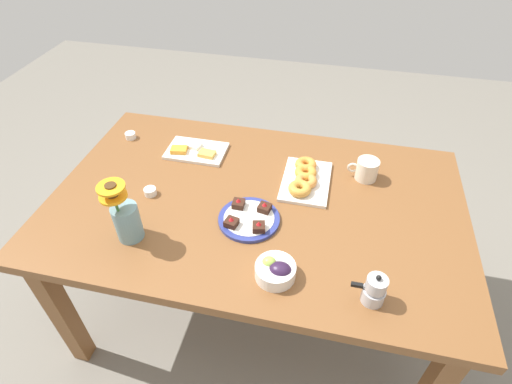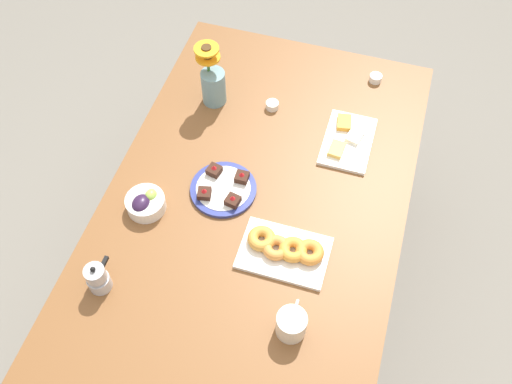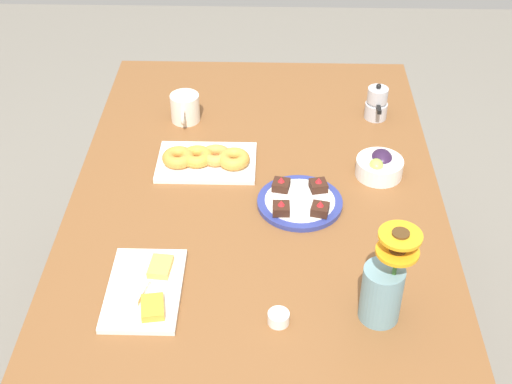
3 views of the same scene
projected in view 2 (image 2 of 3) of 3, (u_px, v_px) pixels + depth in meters
The scene contains 11 objects.
ground_plane at pixel (256, 290), 2.54m from camera, with size 6.00×6.00×0.00m, color slate.
dining_table at pixel (256, 212), 2.00m from camera, with size 1.60×1.00×0.74m.
coffee_mug at pixel (291, 324), 1.63m from camera, with size 0.12×0.09×0.09m.
grape_bowl at pixel (145, 203), 1.88m from camera, with size 0.13×0.13×0.07m.
cheese_platter at pixel (347, 140), 2.06m from camera, with size 0.26×0.17×0.03m.
croissant_platter at pixel (285, 249), 1.79m from camera, with size 0.19×0.28×0.05m.
jam_cup_honey at pixel (272, 105), 2.15m from camera, with size 0.05×0.05×0.03m.
jam_cup_berry at pixel (376, 78), 2.23m from camera, with size 0.05×0.05×0.03m.
dessert_plate at pixel (224, 188), 1.94m from camera, with size 0.23×0.23×0.05m.
flower_vase at pixel (213, 83), 2.11m from camera, with size 0.10×0.11×0.25m.
moka_pot at pixel (98, 278), 1.71m from camera, with size 0.11×0.07×0.12m.
Camera 2 is at (-1.02, -0.31, 2.35)m, focal length 40.00 mm.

